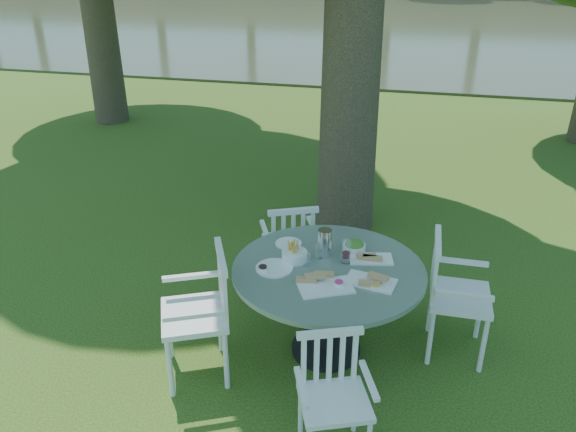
% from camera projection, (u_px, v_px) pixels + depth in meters
% --- Properties ---
extents(ground, '(140.00, 140.00, 0.00)m').
position_uv_depth(ground, '(283.00, 309.00, 5.12)').
color(ground, '#1E3A0C').
rests_on(ground, ground).
extents(table, '(1.47, 1.47, 0.78)m').
position_uv_depth(table, '(328.00, 283.00, 4.32)').
color(table, black).
rests_on(table, ground).
extents(chair_ne, '(0.48, 0.51, 1.00)m').
position_uv_depth(chair_ne, '(448.00, 287.00, 4.37)').
color(chair_ne, white).
rests_on(chair_ne, ground).
extents(chair_nw, '(0.60, 0.58, 0.90)m').
position_uv_depth(chair_nw, '(291.00, 241.00, 5.18)').
color(chair_nw, white).
rests_on(chair_nw, ground).
extents(chair_sw, '(0.66, 0.67, 1.02)m').
position_uv_depth(chair_sw, '(207.00, 305.00, 4.13)').
color(chair_sw, white).
rests_on(chair_sw, ground).
extents(chair_se, '(0.54, 0.53, 0.84)m').
position_uv_depth(chair_se, '(332.00, 385.00, 3.52)').
color(chair_se, white).
rests_on(chair_se, ground).
extents(tableware, '(1.07, 0.88, 0.22)m').
position_uv_depth(tableware, '(325.00, 258.00, 4.31)').
color(tableware, white).
rests_on(tableware, table).
extents(river, '(100.00, 28.00, 0.12)m').
position_uv_depth(river, '(412.00, 23.00, 25.26)').
color(river, '#2E3620').
rests_on(river, ground).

